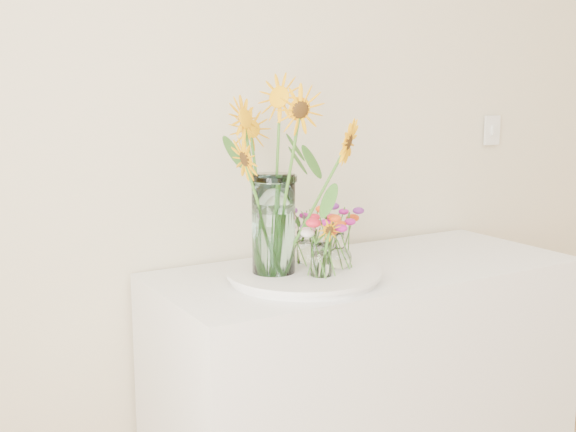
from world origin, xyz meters
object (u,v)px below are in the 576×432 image
(mason_jar, at_px, (273,225))
(small_vase_c, at_px, (307,247))
(small_vase_a, at_px, (321,260))
(counter, at_px, (365,396))
(tray, at_px, (304,277))
(small_vase_b, at_px, (339,251))

(mason_jar, relative_size, small_vase_c, 2.77)
(small_vase_a, bearing_deg, mason_jar, 132.58)
(counter, distance_m, small_vase_a, 0.60)
(counter, relative_size, small_vase_a, 13.16)
(tray, xyz_separation_m, mason_jar, (-0.08, 0.04, 0.16))
(mason_jar, bearing_deg, small_vase_c, 19.15)
(small_vase_b, height_order, small_vase_c, small_vase_b)
(counter, distance_m, small_vase_c, 0.57)
(counter, bearing_deg, small_vase_b, -159.41)
(counter, bearing_deg, small_vase_a, -155.59)
(small_vase_a, distance_m, small_vase_c, 0.17)
(tray, relative_size, small_vase_b, 3.91)
(tray, relative_size, mason_jar, 1.47)
(counter, height_order, mason_jar, mason_jar)
(small_vase_c, bearing_deg, mason_jar, -160.85)
(tray, relative_size, small_vase_a, 4.15)
(small_vase_a, relative_size, small_vase_c, 0.98)
(counter, height_order, tray, tray)
(tray, bearing_deg, small_vase_c, 53.91)
(counter, xyz_separation_m, small_vase_b, (-0.15, -0.06, 0.53))
(small_vase_c, bearing_deg, small_vase_a, -107.02)
(small_vase_b, relative_size, small_vase_c, 1.04)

